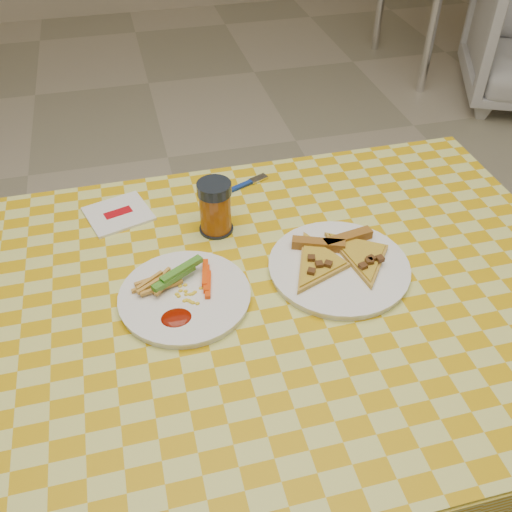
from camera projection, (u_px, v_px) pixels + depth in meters
The scene contains 9 objects.
ground at pixel (255, 494), 1.54m from camera, with size 8.00×8.00×0.00m, color beige.
table at pixel (255, 324), 1.09m from camera, with size 1.28×0.88×0.76m.
plate_left at pixel (185, 297), 1.03m from camera, with size 0.23×0.23×0.01m, color white.
plate_right at pixel (339, 268), 1.09m from camera, with size 0.26×0.26×0.01m, color white.
fries_veggies at pixel (178, 286), 1.03m from camera, with size 0.16×0.15×0.04m.
pizza_slices at pixel (338, 257), 1.09m from camera, with size 0.26×0.23×0.02m.
drink_glass at pixel (215, 208), 1.15m from camera, with size 0.07×0.07×0.11m.
napkin at pixel (118, 214), 1.22m from camera, with size 0.16×0.15×0.01m.
fork at pixel (242, 185), 1.30m from camera, with size 0.14×0.07×0.01m.
Camera 1 is at (-0.18, -0.71, 1.49)m, focal length 40.00 mm.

